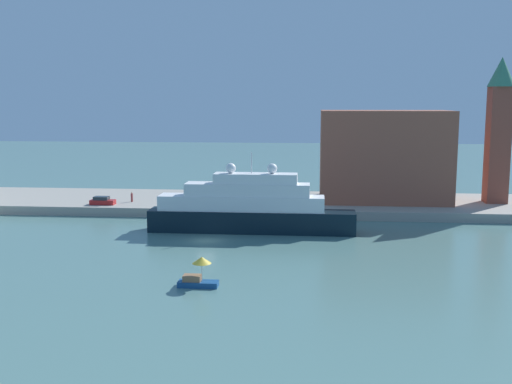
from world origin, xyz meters
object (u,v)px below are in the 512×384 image
Objects in this scene: parked_car at (102,201)px; mooring_bollard at (266,207)px; harbor_building at (384,156)px; bell_tower at (499,124)px; person_figure at (132,197)px; small_motorboat at (198,275)px; large_yacht at (249,208)px.

parked_car is 6.81× the size of mooring_bollard.
bell_tower is (18.85, -0.70, 5.61)m from harbor_building.
harbor_building is 12.85× the size of person_figure.
small_motorboat is 6.77× the size of mooring_bollard.
small_motorboat is 0.19× the size of harbor_building.
harbor_building is at bearing 10.94° from parked_car.
bell_tower reaches higher than parked_car.
large_yacht is 1.21× the size of bell_tower.
mooring_bollard is at bearing -11.54° from person_figure.
harbor_building is 48.84m from parked_car.
bell_tower is at bearing -2.11° from harbor_building.
small_motorboat is 0.99× the size of parked_car.
parked_car is (-26.06, 12.52, -1.37)m from large_yacht.
person_figure is at bearing 37.41° from parked_car.
large_yacht is 46.79m from bell_tower.
harbor_building is 0.90× the size of bell_tower.
person_figure reaches higher than parked_car.
bell_tower is 5.98× the size of parked_car.
bell_tower is at bearing 14.74° from mooring_bollard.
small_motorboat is at bearing -58.71° from parked_car.
harbor_building is (21.37, 21.68, 5.85)m from large_yacht.
bell_tower is 68.04m from parked_car.
bell_tower is at bearing 4.90° from person_figure.
person_figure is 2.84× the size of mooring_bollard.
large_yacht is 26.98m from person_figure.
parked_car is at bearing -172.71° from bell_tower.
large_yacht is at bearing -98.72° from mooring_bollard.
harbor_building is at bearing 63.94° from small_motorboat.
harbor_building is (23.63, 48.32, 8.03)m from small_motorboat.
bell_tower reaches higher than large_yacht.
large_yacht is 28.94m from parked_car.
person_figure is at bearing 168.46° from mooring_bollard.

